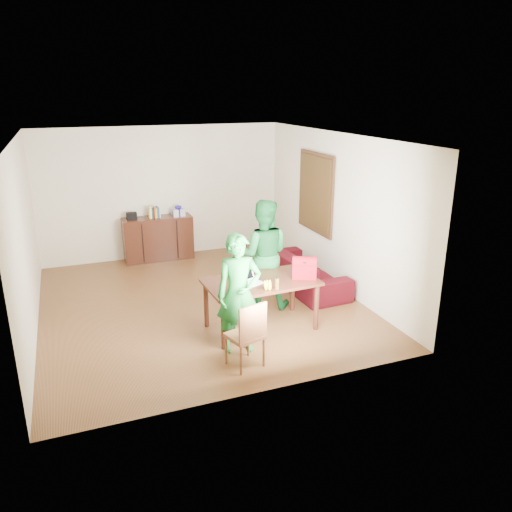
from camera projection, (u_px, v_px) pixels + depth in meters
name	position (u px, v px, depth m)	size (l,w,h in m)	color
room	(196.00, 225.00, 8.00)	(5.20, 5.70, 2.90)	#411D10
table	(261.00, 287.00, 7.23)	(1.64, 0.97, 0.75)	black
chair	(246.00, 347.00, 6.34)	(0.50, 0.48, 0.90)	brown
person_near	(239.00, 294.00, 6.56)	(0.60, 0.39, 1.64)	#166423
person_far	(263.00, 254.00, 7.93)	(0.86, 0.67, 1.77)	#145D26
laptop	(251.00, 281.00, 7.07)	(0.36, 0.31, 0.22)	white
bananas	(268.00, 288.00, 6.86)	(0.15, 0.09, 0.06)	gold
bottle	(277.00, 283.00, 6.87)	(0.06, 0.06, 0.18)	#583714
red_bag	(304.00, 270.00, 7.27)	(0.35, 0.20, 0.26)	maroon
sofa	(304.00, 270.00, 8.93)	(2.05, 0.80, 0.60)	#360807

